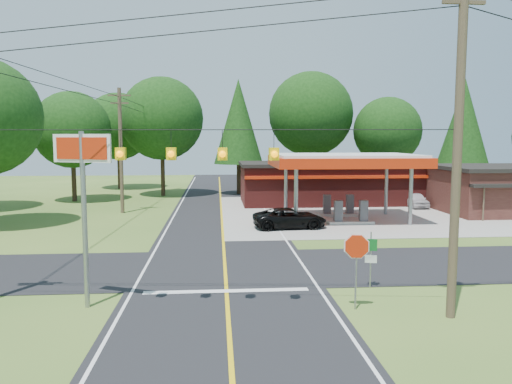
{
  "coord_description": "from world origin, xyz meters",
  "views": [
    {
      "loc": [
        -0.33,
        -22.74,
        6.02
      ],
      "look_at": [
        2.0,
        7.0,
        2.8
      ],
      "focal_mm": 35.0,
      "sensor_mm": 36.0,
      "label": 1
    }
  ],
  "objects": [
    {
      "name": "cross_road",
      "position": [
        0.0,
        0.0,
        0.01
      ],
      "size": [
        70.0,
        7.0,
        0.02
      ],
      "primitive_type": "cube",
      "color": "black",
      "rests_on": "ground"
    },
    {
      "name": "octagonal_stop_sign",
      "position": [
        4.5,
        -6.01,
        2.06
      ],
      "size": [
        0.93,
        0.2,
        2.74
      ],
      "color": "gray",
      "rests_on": "ground"
    },
    {
      "name": "lane_center_yellow",
      "position": [
        0.0,
        0.0,
        0.03
      ],
      "size": [
        0.15,
        110.0,
        0.0
      ],
      "primitive_type": "cube",
      "color": "yellow",
      "rests_on": "main_highway"
    },
    {
      "name": "main_highway",
      "position": [
        0.0,
        0.0,
        0.01
      ],
      "size": [
        8.0,
        120.0,
        0.02
      ],
      "primitive_type": "cube",
      "color": "black",
      "rests_on": "ground"
    },
    {
      "name": "convenience_store",
      "position": [
        10.0,
        22.98,
        1.92
      ],
      "size": [
        16.4,
        7.55,
        3.8
      ],
      "color": "#5A1C19",
      "rests_on": "ground"
    },
    {
      "name": "utility_pole_north",
      "position": [
        -6.5,
        35.0,
        4.75
      ],
      "size": [
        0.3,
        0.3,
        9.5
      ],
      "color": "#473828",
      "rests_on": "ground"
    },
    {
      "name": "suv_car",
      "position": [
        4.5,
        10.0,
        0.68
      ],
      "size": [
        5.31,
        5.31,
        1.36
      ],
      "primitive_type": "imported",
      "rotation": [
        0.0,
        0.0,
        1.66
      ],
      "color": "black",
      "rests_on": "ground"
    },
    {
      "name": "utility_pole_far_left",
      "position": [
        -8.0,
        18.0,
        5.2
      ],
      "size": [
        1.8,
        0.3,
        10.0
      ],
      "color": "#473828",
      "rests_on": "ground"
    },
    {
      "name": "gas_canopy",
      "position": [
        9.0,
        13.0,
        4.27
      ],
      "size": [
        10.6,
        7.4,
        4.88
      ],
      "color": "gray",
      "rests_on": "ground"
    },
    {
      "name": "treeline_backdrop",
      "position": [
        0.82,
        24.01,
        7.49
      ],
      "size": [
        70.27,
        51.59,
        13.3
      ],
      "color": "#332316",
      "rests_on": "ground"
    },
    {
      "name": "utility_pole_near_right",
      "position": [
        7.5,
        -7.0,
        5.96
      ],
      "size": [
        1.8,
        0.3,
        11.5
      ],
      "color": "#473828",
      "rests_on": "ground"
    },
    {
      "name": "sedan_car",
      "position": [
        17.0,
        19.33,
        0.65
      ],
      "size": [
        4.03,
        4.03,
        1.29
      ],
      "primitive_type": "imported",
      "rotation": [
        0.0,
        0.0,
        -0.06
      ],
      "color": "silver",
      "rests_on": "ground"
    },
    {
      "name": "big_stop_sign",
      "position": [
        -5.0,
        -5.01,
        4.6
      ],
      "size": [
        2.18,
        0.96,
        6.27
      ],
      "color": "gray",
      "rests_on": "ground"
    },
    {
      "name": "ground",
      "position": [
        0.0,
        0.0,
        0.0
      ],
      "size": [
        120.0,
        120.0,
        0.0
      ],
      "primitive_type": "plane",
      "color": "#3D6022",
      "rests_on": "ground"
    },
    {
      "name": "overhead_beacons",
      "position": [
        -1.0,
        -6.0,
        6.21
      ],
      "size": [
        17.04,
        2.04,
        1.03
      ],
      "color": "black",
      "rests_on": "ground"
    },
    {
      "name": "route_sign_post",
      "position": [
        5.8,
        -3.55,
        1.37
      ],
      "size": [
        0.46,
        0.15,
        2.3
      ],
      "color": "gray",
      "rests_on": "ground"
    }
  ]
}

